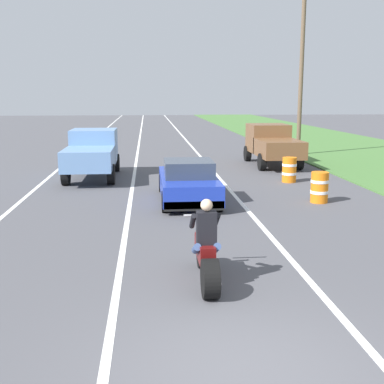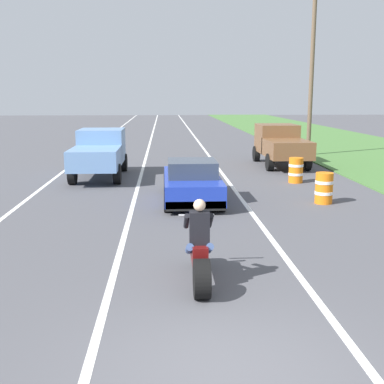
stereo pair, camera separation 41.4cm
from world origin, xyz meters
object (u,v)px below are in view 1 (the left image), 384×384
object	(u,v)px
motorcycle_with_rider	(206,254)
pickup_truck_left_lane_light_blue	(92,152)
construction_barrel_mid	(289,170)
pickup_truck_right_shoulder_brown	(272,143)
construction_barrel_nearest	(319,187)
sports_car_blue	(188,182)

from	to	relation	value
motorcycle_with_rider	pickup_truck_left_lane_light_blue	size ratio (longest dim) A/B	0.46
construction_barrel_mid	motorcycle_with_rider	bearing A→B (deg)	-113.73
pickup_truck_left_lane_light_blue	pickup_truck_right_shoulder_brown	distance (m)	8.97
motorcycle_with_rider	construction_barrel_nearest	world-z (taller)	motorcycle_with_rider
pickup_truck_left_lane_light_blue	pickup_truck_right_shoulder_brown	size ratio (longest dim) A/B	1.00
construction_barrel_nearest	construction_barrel_mid	size ratio (longest dim) A/B	1.00
pickup_truck_right_shoulder_brown	construction_barrel_nearest	xyz separation A→B (m)	(-0.60, -8.54, -0.60)
sports_car_blue	construction_barrel_nearest	bearing A→B (deg)	-8.30
sports_car_blue	pickup_truck_right_shoulder_brown	xyz separation A→B (m)	(4.83, 7.92, 0.48)
motorcycle_with_rider	sports_car_blue	world-z (taller)	motorcycle_with_rider
motorcycle_with_rider	sports_car_blue	distance (m)	7.31
motorcycle_with_rider	construction_barrel_mid	bearing A→B (deg)	66.27
pickup_truck_left_lane_light_blue	construction_barrel_mid	world-z (taller)	pickup_truck_left_lane_light_blue
sports_car_blue	pickup_truck_left_lane_light_blue	xyz separation A→B (m)	(-3.62, 4.92, 0.48)
sports_car_blue	construction_barrel_nearest	xyz separation A→B (m)	(4.23, -0.62, -0.13)
pickup_truck_left_lane_light_blue	construction_barrel_mid	xyz separation A→B (m)	(7.95, -1.72, -0.60)
sports_car_blue	construction_barrel_nearest	size ratio (longest dim) A/B	4.30
motorcycle_with_rider	construction_barrel_mid	distance (m)	11.47
motorcycle_with_rider	construction_barrel_nearest	distance (m)	8.07
sports_car_blue	construction_barrel_mid	distance (m)	5.38
construction_barrel_nearest	construction_barrel_mid	world-z (taller)	same
pickup_truck_right_shoulder_brown	pickup_truck_left_lane_light_blue	bearing A→B (deg)	-160.40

